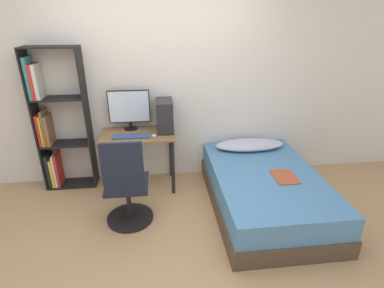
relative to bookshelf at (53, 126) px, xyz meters
The scene contains 12 objects.
ground_plane 2.06m from the bookshelf, 46.46° to the right, with size 14.00×14.00×0.00m, color tan.
wall_back 1.38m from the bookshelf, ahead, with size 8.00×0.05×2.50m.
desk 1.06m from the bookshelf, ahead, with size 0.91×0.55×0.74m.
bookshelf is the anchor object (origin of this frame).
office_chair 1.36m from the bookshelf, 44.37° to the right, with size 0.51×0.51×1.01m.
bed 2.65m from the bookshelf, 17.72° to the right, with size 1.18×1.84×0.45m.
pillow 2.48m from the bookshelf, ahead, with size 0.90×0.36×0.11m.
magazine 2.80m from the bookshelf, 19.10° to the right, with size 0.24×0.32×0.01m.
monitor 0.95m from the bookshelf, ahead, with size 0.51×0.17×0.50m.
keyboard 0.99m from the bookshelf, 14.87° to the right, with size 0.44×0.14×0.02m.
pc_tower 1.36m from the bookshelf, ahead, with size 0.20×0.36×0.39m.
mouse 1.25m from the bookshelf, 11.68° to the right, with size 0.06×0.09×0.02m.
Camera 1 is at (-0.02, -2.24, 2.09)m, focal length 28.00 mm.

